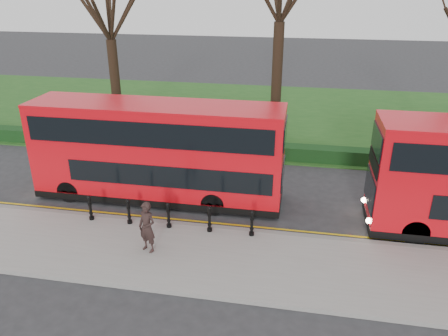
# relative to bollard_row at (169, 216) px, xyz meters

# --- Properties ---
(ground) EXTENTS (120.00, 120.00, 0.00)m
(ground) POSITION_rel_bollard_row_xyz_m (1.18, 1.35, -0.65)
(ground) COLOR #28282B
(ground) RESTS_ON ground
(pavement) EXTENTS (60.00, 4.00, 0.15)m
(pavement) POSITION_rel_bollard_row_xyz_m (1.18, -1.65, -0.57)
(pavement) COLOR gray
(pavement) RESTS_ON ground
(kerb) EXTENTS (60.00, 0.25, 0.16)m
(kerb) POSITION_rel_bollard_row_xyz_m (1.18, 0.35, -0.57)
(kerb) COLOR slate
(kerb) RESTS_ON ground
(grass_verge) EXTENTS (60.00, 18.00, 0.06)m
(grass_verge) POSITION_rel_bollard_row_xyz_m (1.18, 16.35, -0.62)
(grass_verge) COLOR #1E4D19
(grass_verge) RESTS_ON ground
(hedge) EXTENTS (60.00, 0.90, 0.80)m
(hedge) POSITION_rel_bollard_row_xyz_m (1.18, 8.15, -0.25)
(hedge) COLOR black
(hedge) RESTS_ON ground
(yellow_line_outer) EXTENTS (60.00, 0.10, 0.01)m
(yellow_line_outer) POSITION_rel_bollard_row_xyz_m (1.18, 0.65, -0.64)
(yellow_line_outer) COLOR yellow
(yellow_line_outer) RESTS_ON ground
(yellow_line_inner) EXTENTS (60.00, 0.10, 0.01)m
(yellow_line_inner) POSITION_rel_bollard_row_xyz_m (1.18, 0.85, -0.64)
(yellow_line_inner) COLOR yellow
(yellow_line_inner) RESTS_ON ground
(tree_left) EXTENTS (6.58, 6.58, 10.28)m
(tree_left) POSITION_rel_bollard_row_xyz_m (-6.82, 11.35, 6.82)
(tree_left) COLOR black
(tree_left) RESTS_ON ground
(bollard_row) EXTENTS (6.59, 0.15, 1.00)m
(bollard_row) POSITION_rel_bollard_row_xyz_m (0.00, 0.00, 0.00)
(bollard_row) COLOR black
(bollard_row) RESTS_ON pavement
(bus_lead) EXTENTS (10.78, 2.48, 4.29)m
(bus_lead) POSITION_rel_bollard_row_xyz_m (-1.22, 2.62, 1.51)
(bus_lead) COLOR red
(bus_lead) RESTS_ON ground
(pedestrian) EXTENTS (0.81, 0.68, 1.88)m
(pedestrian) POSITION_rel_bollard_row_xyz_m (-0.24, -1.65, 0.44)
(pedestrian) COLOR black
(pedestrian) RESTS_ON pavement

